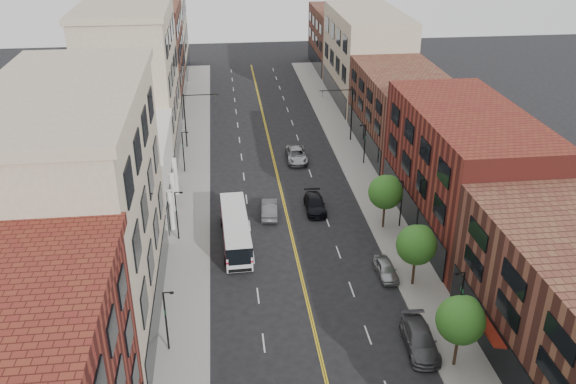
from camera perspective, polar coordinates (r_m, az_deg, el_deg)
name	(u,v)px	position (r m, az deg, el deg)	size (l,w,h in m)	color
sidewalk_left	(192,189)	(69.96, -8.95, 0.24)	(4.00, 110.00, 0.15)	gray
sidewalk_right	(365,181)	(71.74, 7.20, 1.04)	(4.00, 110.00, 0.15)	gray
bldg_l_tanoffice	(80,215)	(47.42, -18.86, -2.09)	(10.00, 22.00, 18.00)	tan
bldg_l_white	(121,176)	(65.46, -15.40, 1.49)	(10.00, 14.00, 8.00)	silver
bldg_l_far_a	(133,83)	(79.62, -14.26, 9.88)	(10.00, 20.00, 18.00)	tan
bldg_l_far_b	(149,56)	(99.21, -12.88, 12.28)	(10.00, 20.00, 15.00)	brown
bldg_l_far_c	(156,18)	(116.25, -12.21, 15.60)	(10.00, 16.00, 20.00)	tan
bldg_r_mid	(464,170)	(61.94, 16.13, 1.98)	(10.00, 22.00, 12.00)	maroon
bldg_r_far_a	(402,111)	(80.67, 10.66, 7.46)	(10.00, 20.00, 10.00)	brown
bldg_r_far_b	(366,56)	(99.58, 7.32, 12.47)	(10.00, 22.00, 14.00)	tan
bldg_r_far_c	(341,39)	(118.93, 5.02, 14.09)	(10.00, 18.00, 11.00)	brown
tree_r_1	(462,319)	(44.28, 15.93, -11.32)	(3.40, 3.40, 5.59)	black
tree_r_2	(417,244)	(51.97, 12.01, -4.74)	(3.40, 3.40, 5.59)	black
tree_r_3	(386,191)	(60.34, 9.18, 0.10)	(3.40, 3.40, 5.59)	black
lamp_l_1	(166,318)	(45.45, -11.31, -11.46)	(0.81, 0.55, 5.05)	black
lamp_l_2	(177,213)	(58.92, -10.34, -1.94)	(0.81, 0.55, 5.05)	black
lamp_l_3	(184,150)	(73.42, -9.75, 3.93)	(0.81, 0.55, 5.05)	black
lamp_r_1	(460,297)	(48.39, 15.83, -9.42)	(0.81, 0.55, 5.05)	black
lamp_r_2	(401,201)	(61.22, 10.53, -0.83)	(0.81, 0.55, 5.05)	black
lamp_r_3	(364,142)	(75.27, 7.17, 4.68)	(0.81, 0.55, 5.05)	black
signal_mast_left	(190,114)	(80.29, -9.13, 7.22)	(4.49, 0.18, 7.20)	black
signal_mast_right	(346,108)	(81.88, 5.49, 7.81)	(4.49, 0.18, 7.20)	black
city_bus	(235,228)	(58.31, -4.94, -3.41)	(2.88, 10.94, 2.79)	silver
car_parked_mid	(420,340)	(47.15, 12.22, -13.36)	(2.20, 5.41, 1.57)	#48484D
car_parked_far	(386,269)	(54.54, 9.16, -7.14)	(1.60, 3.98, 1.36)	#A2A6AA
car_lane_behind	(269,209)	(63.46, -1.75, -1.58)	(1.62, 4.66, 1.53)	#48484C
car_lane_a	(315,204)	(64.51, 2.53, -1.14)	(2.05, 5.04, 1.46)	black
car_lane_b	(297,155)	(76.57, 0.82, 3.49)	(2.51, 5.43, 1.51)	#9D9FA4
car_lane_c	(294,154)	(76.88, 0.57, 3.61)	(1.84, 4.57, 1.56)	#58575D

